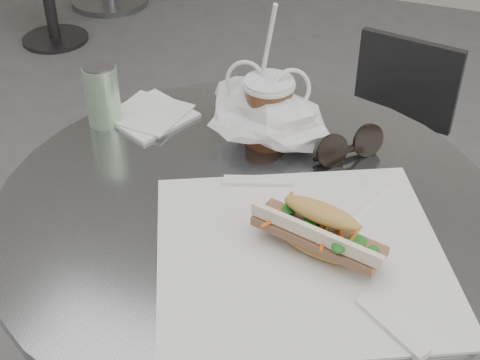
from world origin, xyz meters
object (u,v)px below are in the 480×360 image
(chair_far, at_px, (377,180))
(iced_coffee, at_px, (268,110))
(cafe_table, at_px, (247,326))
(sunglasses, at_px, (349,147))
(banh_mi, at_px, (319,231))
(drink_can, at_px, (102,95))

(chair_far, height_order, iced_coffee, iced_coffee)
(cafe_table, bearing_deg, sunglasses, 56.17)
(cafe_table, relative_size, chair_far, 1.17)
(banh_mi, bearing_deg, iced_coffee, 136.41)
(cafe_table, xyz_separation_m, iced_coffee, (-0.03, 0.17, 0.33))
(cafe_table, xyz_separation_m, chair_far, (0.09, 0.75, -0.17))
(cafe_table, relative_size, iced_coffee, 3.09)
(chair_far, xyz_separation_m, banh_mi, (0.03, -0.82, 0.49))
(chair_far, distance_m, drink_can, 0.90)
(chair_far, distance_m, iced_coffee, 0.78)
(banh_mi, bearing_deg, chair_far, 105.84)
(iced_coffee, xyz_separation_m, sunglasses, (0.14, -0.00, -0.04))
(iced_coffee, bearing_deg, banh_mi, -57.10)
(chair_far, height_order, banh_mi, banh_mi)
(sunglasses, xyz_separation_m, drink_can, (-0.42, -0.04, 0.03))
(cafe_table, relative_size, banh_mi, 3.23)
(cafe_table, height_order, drink_can, drink_can)
(iced_coffee, xyz_separation_m, drink_can, (-0.28, -0.05, -0.00))
(chair_far, relative_size, iced_coffee, 2.64)
(drink_can, bearing_deg, iced_coffee, 9.42)
(banh_mi, xyz_separation_m, iced_coffee, (-0.15, 0.24, 0.02))
(cafe_table, distance_m, chair_far, 0.77)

